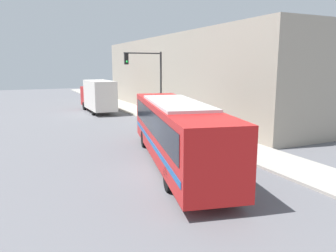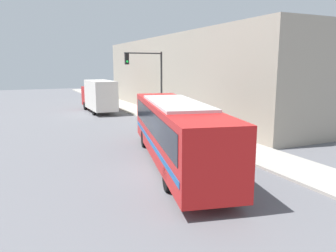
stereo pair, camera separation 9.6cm
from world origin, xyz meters
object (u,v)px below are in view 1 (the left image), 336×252
Objects in this scene: city_bus at (176,128)px; traffic_light_pole at (149,75)px; delivery_truck at (98,95)px; pedestrian_near_corner at (161,108)px; fire_hydrant at (221,139)px.

city_bus is 2.15× the size of traffic_light_pole.
traffic_light_pole is at bearing 87.86° from city_bus.
city_bus is 20.06m from delivery_truck.
delivery_truck is 4.36× the size of pedestrian_near_corner.
traffic_light_pole is (3.12, 11.09, 2.29)m from city_bus.
city_bus is 1.67× the size of delivery_truck.
traffic_light_pole is 3.38× the size of pedestrian_near_corner.
fire_hydrant is 0.48× the size of pedestrian_near_corner.
delivery_truck is 18.52m from fire_hydrant.
pedestrian_near_corner reaches higher than fire_hydrant.
delivery_truck is 9.51m from traffic_light_pole.
delivery_truck reaches higher than city_bus.
city_bus is at bearing -155.46° from fire_hydrant.
city_bus is at bearing -105.69° from traffic_light_pole.
pedestrian_near_corner is (5.29, 13.55, -0.83)m from city_bus.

